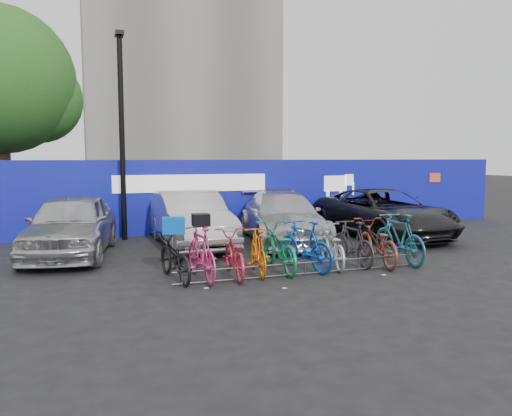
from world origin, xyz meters
name	(u,v)px	position (x,y,z in m)	size (l,w,h in m)	color
ground	(293,270)	(0.00, 0.00, 0.00)	(100.00, 100.00, 0.00)	black
hoarding	(222,196)	(0.01, 6.00, 1.20)	(22.00, 0.18, 2.40)	#0B1A98
tree	(7,84)	(-6.77, 10.06, 5.07)	(5.40, 5.20, 7.80)	#382314
lamppost	(122,130)	(-3.20, 5.40, 3.27)	(0.25, 0.50, 6.11)	black
bike_rack	(305,268)	(0.00, -0.60, 0.16)	(5.60, 0.03, 0.30)	#595B60
car_0	(71,225)	(-4.66, 3.28, 0.79)	(1.87, 4.64, 1.58)	#A8A9AD
car_1	(190,219)	(-1.55, 3.63, 0.77)	(1.63, 4.66, 1.54)	#B2B2B7
car_2	(282,217)	(1.16, 3.47, 0.72)	(2.03, 4.99, 1.45)	#B3B4B8
car_3	(383,213)	(4.51, 3.35, 0.74)	(2.46, 5.34, 1.48)	black
bike_0	(174,257)	(-2.66, -0.06, 0.48)	(0.64, 1.83, 0.96)	black
bike_1	(201,253)	(-2.13, -0.19, 0.55)	(0.52, 1.83, 1.10)	#E7347F
bike_2	(234,254)	(-1.44, -0.19, 0.48)	(0.64, 1.83, 0.96)	#B62337
bike_3	(258,251)	(-0.90, -0.16, 0.50)	(0.47, 1.65, 0.99)	orange
bike_4	(279,247)	(-0.36, -0.01, 0.52)	(0.70, 2.00, 1.05)	#127C44
bike_5	(304,245)	(0.21, -0.10, 0.56)	(0.52, 1.86, 1.12)	#0B43B2
bike_6	(332,246)	(0.94, 0.00, 0.47)	(0.62, 1.79, 0.94)	#ADAFB6
bike_7	(353,243)	(1.48, 0.00, 0.52)	(0.49, 1.74, 1.04)	#2A2A2C
bike_8	(377,242)	(2.02, -0.17, 0.52)	(0.69, 1.99, 1.05)	maroon
bike_9	(399,238)	(2.62, -0.16, 0.59)	(0.56, 1.97, 1.19)	#1C5E74
cargo_crate	(174,225)	(-2.66, -0.06, 1.12)	(0.45, 0.34, 0.32)	#0449BB
cargo_topcase	(201,220)	(-2.13, -0.19, 1.23)	(0.34, 0.30, 0.25)	black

